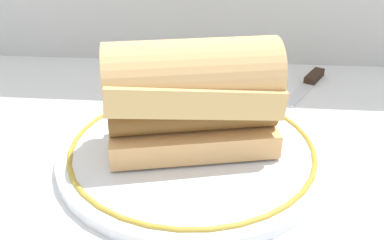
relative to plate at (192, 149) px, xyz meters
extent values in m
plane|color=silver|center=(-0.02, -0.03, -0.01)|extent=(1.50, 1.50, 0.00)
cylinder|color=white|center=(0.00, 0.00, 0.00)|extent=(0.30, 0.30, 0.01)
torus|color=#B29333|center=(0.00, 0.00, 0.00)|extent=(0.28, 0.28, 0.01)
cube|color=#E0A96A|center=(0.00, 0.00, 0.02)|extent=(0.19, 0.12, 0.03)
cylinder|color=brown|center=(0.00, -0.01, 0.05)|extent=(0.18, 0.06, 0.03)
cylinder|color=brown|center=(0.00, 0.01, 0.05)|extent=(0.18, 0.06, 0.03)
cube|color=#DAB16A|center=(0.00, 0.00, 0.08)|extent=(0.19, 0.12, 0.05)
cylinder|color=#DFAE6E|center=(0.00, 0.00, 0.09)|extent=(0.19, 0.11, 0.07)
cube|color=silver|center=(0.14, 0.17, -0.01)|extent=(0.06, 0.09, 0.01)
cube|color=black|center=(0.18, 0.23, 0.00)|extent=(0.04, 0.06, 0.01)
camera|label=1|loc=(0.03, -0.39, 0.25)|focal=38.46mm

